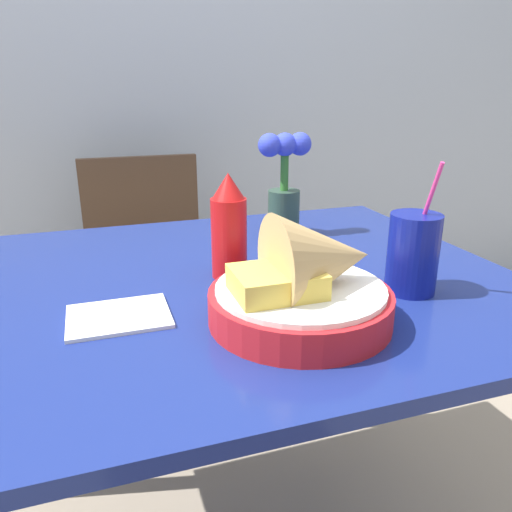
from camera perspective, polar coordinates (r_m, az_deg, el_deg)
name	(u,v)px	position (r m, az deg, el deg)	size (l,w,h in m)	color
wall_window	(141,15)	(2.05, -12.98, 25.27)	(7.00, 0.06, 2.60)	#9EA8B7
dining_table	(235,325)	(0.98, -2.39, -7.86)	(1.04, 0.87, 0.72)	navy
chair_far_window	(148,257)	(1.76, -12.28, -0.06)	(0.40, 0.40, 0.83)	#473323
food_basket	(308,284)	(0.75, 5.94, -3.23)	(0.28, 0.28, 0.17)	red
ketchup_bottle	(229,228)	(0.92, -3.11, 3.23)	(0.07, 0.07, 0.19)	red
drink_cup	(413,256)	(0.89, 17.47, 0.02)	(0.09, 0.09, 0.23)	navy
flower_vase	(284,183)	(1.18, 3.25, 8.29)	(0.13, 0.07, 0.24)	#2D4738
napkin	(119,316)	(0.81, -15.42, -6.66)	(0.15, 0.12, 0.01)	white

